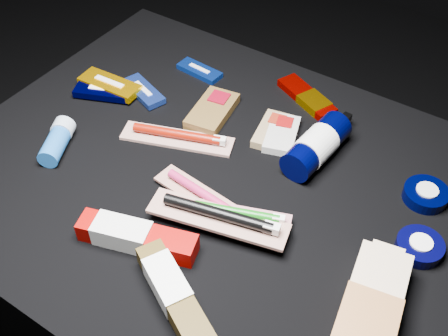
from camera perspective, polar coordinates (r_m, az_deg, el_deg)
The scene contains 21 objects.
ground at distance 1.35m, azimuth -0.79°, elevation -12.59°, with size 3.00×3.00×0.00m, color black.
cloth_table at distance 1.18m, azimuth -0.88°, elevation -7.48°, with size 0.98×0.78×0.40m, color black.
luna_bar_0 at distance 1.27m, azimuth -2.50°, elevation 9.84°, with size 0.11×0.05×0.01m.
luna_bar_1 at distance 1.21m, azimuth -8.18°, elevation 7.74°, with size 0.12×0.08×0.01m.
luna_bar_2 at distance 1.22m, azimuth -12.08°, elevation 7.61°, with size 0.13×0.09×0.02m.
luna_bar_3 at distance 1.23m, azimuth -11.52°, elevation 8.29°, with size 0.14×0.06×0.02m.
clif_bar_0 at distance 1.15m, azimuth -1.09°, elevation 5.96°, with size 0.09×0.14×0.02m.
clif_bar_1 at distance 1.11m, azimuth 5.93°, elevation 3.57°, with size 0.09×0.12×0.02m.
clif_bar_2 at distance 1.11m, azimuth 5.05°, elevation 3.90°, with size 0.08×0.11×0.02m.
power_bar at distance 1.20m, azimuth 8.64°, elevation 6.96°, with size 0.15×0.10×0.02m.
lotion_bottle at distance 1.06m, azimuth 9.38°, elevation 2.24°, with size 0.07×0.20×0.06m.
cream_tin_upper at distance 1.05m, azimuth 19.81°, elevation -2.54°, with size 0.08×0.08×0.02m.
cream_tin_lower at distance 0.97m, azimuth 19.26°, elevation -7.55°, with size 0.08×0.08×0.02m.
bodywash_bottle at distance 0.85m, azimuth 14.44°, elevation -14.50°, with size 0.12×0.24×0.05m.
deodorant_stick at distance 1.11m, azimuth -16.59°, elevation 2.64°, with size 0.08×0.11×0.04m.
toothbrush_pack_0 at distance 1.10m, azimuth -4.63°, elevation 3.18°, with size 0.22×0.12×0.02m.
toothbrush_pack_1 at distance 0.98m, azimuth -2.02°, elevation -2.93°, with size 0.20×0.07×0.02m.
toothbrush_pack_2 at distance 0.94m, azimuth 1.44°, elevation -4.72°, with size 0.19×0.10×0.02m.
toothbrush_pack_3 at distance 0.93m, azimuth -0.42°, elevation -4.97°, with size 0.24×0.11×0.03m.
toothpaste_carton_red at distance 0.93m, azimuth -9.32°, elevation -6.83°, with size 0.20×0.10×0.04m.
toothpaste_carton_green at distance 0.85m, azimuth -5.28°, elevation -12.42°, with size 0.19×0.13×0.04m.
Camera 1 is at (0.41, -0.58, 1.15)m, focal length 45.00 mm.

